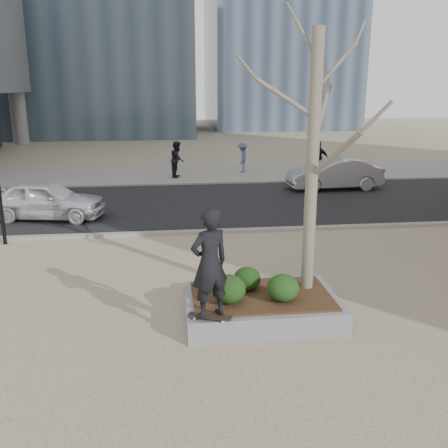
{
  "coord_description": "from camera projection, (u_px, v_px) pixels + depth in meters",
  "views": [
    {
      "loc": [
        -0.82,
        -8.92,
        4.46
      ],
      "look_at": [
        0.5,
        2.0,
        1.4
      ],
      "focal_mm": 40.0,
      "sensor_mm": 36.0,
      "label": 1
    }
  ],
  "objects": [
    {
      "name": "ground",
      "position": [
        211.0,
        320.0,
        9.83
      ],
      "size": [
        120.0,
        120.0,
        0.0
      ],
      "primitive_type": "plane",
      "color": "tan",
      "rests_on": "ground"
    },
    {
      "name": "street",
      "position": [
        187.0,
        204.0,
        19.39
      ],
      "size": [
        60.0,
        8.0,
        0.02
      ],
      "primitive_type": "cube",
      "color": "black",
      "rests_on": "ground"
    },
    {
      "name": "far_sidewalk",
      "position": [
        180.0,
        174.0,
        26.08
      ],
      "size": [
        60.0,
        6.0,
        0.02
      ],
      "primitive_type": "cube",
      "color": "gray",
      "rests_on": "ground"
    },
    {
      "name": "planter",
      "position": [
        261.0,
        307.0,
        9.88
      ],
      "size": [
        3.0,
        2.0,
        0.45
      ],
      "primitive_type": "cube",
      "color": "gray",
      "rests_on": "ground"
    },
    {
      "name": "planter_mulch",
      "position": [
        261.0,
        296.0,
        9.81
      ],
      "size": [
        2.7,
        1.7,
        0.04
      ],
      "primitive_type": "cube",
      "color": "#382314",
      "rests_on": "planter"
    },
    {
      "name": "sycamore_tree",
      "position": [
        314.0,
        123.0,
        9.33
      ],
      "size": [
        2.8,
        2.8,
        6.6
      ],
      "primitive_type": null,
      "color": "gray",
      "rests_on": "planter_mulch"
    },
    {
      "name": "shrub_left",
      "position": [
        229.0,
        289.0,
        9.38
      ],
      "size": [
        0.65,
        0.65,
        0.55
      ],
      "primitive_type": "ellipsoid",
      "color": "#153912",
      "rests_on": "planter_mulch"
    },
    {
      "name": "shrub_middle",
      "position": [
        247.0,
        279.0,
        10.0
      ],
      "size": [
        0.55,
        0.55,
        0.47
      ],
      "primitive_type": "ellipsoid",
      "color": "black",
      "rests_on": "planter_mulch"
    },
    {
      "name": "shrub_right",
      "position": [
        283.0,
        288.0,
        9.47
      ],
      "size": [
        0.62,
        0.62,
        0.52
      ],
      "primitive_type": "ellipsoid",
      "color": "#183F14",
      "rests_on": "planter_mulch"
    },
    {
      "name": "skateboard",
      "position": [
        210.0,
        318.0,
        8.84
      ],
      "size": [
        0.8,
        0.45,
        0.08
      ],
      "primitive_type": null,
      "rotation": [
        0.0,
        0.0,
        -0.35
      ],
      "color": "black",
      "rests_on": "planter"
    },
    {
      "name": "skateboarder",
      "position": [
        209.0,
        263.0,
        8.57
      ],
      "size": [
        0.85,
        0.73,
        1.97
      ],
      "primitive_type": "imported",
      "rotation": [
        0.0,
        0.0,
        3.59
      ],
      "color": "black",
      "rests_on": "skateboard"
    },
    {
      "name": "police_car",
      "position": [
        46.0,
        200.0,
        17.07
      ],
      "size": [
        4.15,
        2.27,
        1.34
      ],
      "primitive_type": "imported",
      "rotation": [
        0.0,
        0.0,
        1.39
      ],
      "color": "silver",
      "rests_on": "street"
    },
    {
      "name": "car_silver",
      "position": [
        334.0,
        174.0,
        22.0
      ],
      "size": [
        4.15,
        1.54,
        1.36
      ],
      "primitive_type": "imported",
      "rotation": [
        0.0,
        0.0,
        4.74
      ],
      "color": "#9C9FA4",
      "rests_on": "street"
    },
    {
      "name": "pedestrian_a",
      "position": [
        177.0,
        159.0,
        24.81
      ],
      "size": [
        0.86,
        1.0,
        1.79
      ],
      "primitive_type": "imported",
      "rotation": [
        0.0,
        0.0,
        1.33
      ],
      "color": "black",
      "rests_on": "far_sidewalk"
    },
    {
      "name": "pedestrian_b",
      "position": [
        242.0,
        158.0,
        26.32
      ],
      "size": [
        0.76,
        1.09,
        1.54
      ],
      "primitive_type": "imported",
      "rotation": [
        0.0,
        0.0,
        4.51
      ],
      "color": "#485682",
      "rests_on": "far_sidewalk"
    },
    {
      "name": "pedestrian_c",
      "position": [
        318.0,
        159.0,
        25.07
      ],
      "size": [
        1.12,
        0.83,
        1.77
      ],
      "primitive_type": "imported",
      "rotation": [
        0.0,
        0.0,
        2.71
      ],
      "color": "black",
      "rests_on": "far_sidewalk"
    },
    {
      "name": "traffic_light_far",
      "position": [
        317.0,
        133.0,
        23.94
      ],
      "size": [
        0.6,
        2.48,
        4.5
      ],
      "primitive_type": null,
      "color": "black",
      "rests_on": "ground"
    }
  ]
}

